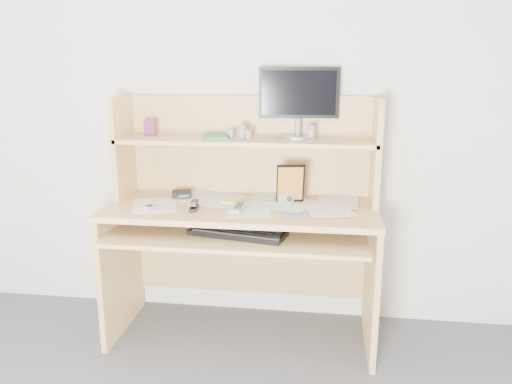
# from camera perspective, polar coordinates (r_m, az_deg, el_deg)

# --- Properties ---
(back_wall) EXTENTS (3.60, 0.04, 2.50)m
(back_wall) POSITION_cam_1_polar(r_m,az_deg,el_deg) (2.83, -0.68, 9.99)
(back_wall) COLOR silver
(back_wall) RESTS_ON floor
(desk) EXTENTS (1.40, 0.70, 1.30)m
(desk) POSITION_cam_1_polar(r_m,az_deg,el_deg) (2.69, -1.39, -2.26)
(desk) COLOR tan
(desk) RESTS_ON floor
(paper_clutter) EXTENTS (1.32, 0.54, 0.01)m
(paper_clutter) POSITION_cam_1_polar(r_m,az_deg,el_deg) (2.60, -1.67, -1.52)
(paper_clutter) COLOR silver
(paper_clutter) RESTS_ON desk
(keyboard) EXTENTS (0.50, 0.27, 0.03)m
(keyboard) POSITION_cam_1_polar(r_m,az_deg,el_deg) (2.46, -2.11, -4.58)
(keyboard) COLOR black
(keyboard) RESTS_ON desk
(tv_remote) EXTENTS (0.06, 0.17, 0.02)m
(tv_remote) POSITION_cam_1_polar(r_m,az_deg,el_deg) (2.52, -1.97, -1.79)
(tv_remote) COLOR #A7A8A3
(tv_remote) RESTS_ON paper_clutter
(flip_phone) EXTENTS (0.06, 0.09, 0.02)m
(flip_phone) POSITION_cam_1_polar(r_m,az_deg,el_deg) (2.59, -11.99, -1.60)
(flip_phone) COLOR #B8B9BB
(flip_phone) RESTS_ON paper_clutter
(stapler) EXTENTS (0.05, 0.13, 0.04)m
(stapler) POSITION_cam_1_polar(r_m,az_deg,el_deg) (2.54, -7.13, -1.44)
(stapler) COLOR black
(stapler) RESTS_ON paper_clutter
(wallet) EXTENTS (0.12, 0.11, 0.03)m
(wallet) POSITION_cam_1_polar(r_m,az_deg,el_deg) (2.80, -8.48, -0.16)
(wallet) COLOR black
(wallet) RESTS_ON paper_clutter
(sticky_note_pad) EXTENTS (0.08, 0.08, 0.01)m
(sticky_note_pad) POSITION_cam_1_polar(r_m,az_deg,el_deg) (2.67, -3.16, -1.07)
(sticky_note_pad) COLOR #FFFE43
(sticky_note_pad) RESTS_ON desk
(digital_camera) EXTENTS (0.09, 0.06, 0.05)m
(digital_camera) POSITION_cam_1_polar(r_m,az_deg,el_deg) (2.63, 3.41, -0.72)
(digital_camera) COLOR #BABABD
(digital_camera) RESTS_ON paper_clutter
(game_case) EXTENTS (0.15, 0.04, 0.21)m
(game_case) POSITION_cam_1_polar(r_m,az_deg,el_deg) (2.62, 3.96, 1.00)
(game_case) COLOR black
(game_case) RESTS_ON paper_clutter
(blue_pen) EXTENTS (0.12, 0.05, 0.01)m
(blue_pen) POSITION_cam_1_polar(r_m,az_deg,el_deg) (2.41, 4.34, -2.66)
(blue_pen) COLOR blue
(blue_pen) RESTS_ON paper_clutter
(card_box) EXTENTS (0.07, 0.03, 0.09)m
(card_box) POSITION_cam_1_polar(r_m,az_deg,el_deg) (2.83, -12.03, 7.19)
(card_box) COLOR maroon
(card_box) RESTS_ON desk
(shelf_book) EXTENTS (0.16, 0.20, 0.02)m
(shelf_book) POSITION_cam_1_polar(r_m,az_deg,el_deg) (2.69, -4.64, 6.30)
(shelf_book) COLOR #35865A
(shelf_book) RESTS_ON desk
(chip_stack_a) EXTENTS (0.05, 0.05, 0.05)m
(chip_stack_a) POSITION_cam_1_polar(r_m,az_deg,el_deg) (2.64, -0.88, 6.55)
(chip_stack_a) COLOR black
(chip_stack_a) RESTS_ON desk
(chip_stack_b) EXTENTS (0.05, 0.05, 0.07)m
(chip_stack_b) POSITION_cam_1_polar(r_m,az_deg,el_deg) (2.67, -1.59, 6.88)
(chip_stack_b) COLOR white
(chip_stack_b) RESTS_ON desk
(chip_stack_c) EXTENTS (0.05, 0.05, 0.05)m
(chip_stack_c) POSITION_cam_1_polar(r_m,az_deg,el_deg) (2.69, -2.89, 6.65)
(chip_stack_c) COLOR black
(chip_stack_c) RESTS_ON desk
(chip_stack_d) EXTENTS (0.06, 0.06, 0.07)m
(chip_stack_d) POSITION_cam_1_polar(r_m,az_deg,el_deg) (2.66, 6.33, 6.79)
(chip_stack_d) COLOR silver
(chip_stack_d) RESTS_ON desk
(monitor) EXTENTS (0.43, 0.22, 0.37)m
(monitor) POSITION_cam_1_polar(r_m,az_deg,el_deg) (2.72, 4.92, 10.40)
(monitor) COLOR #9C9BA0
(monitor) RESTS_ON desk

